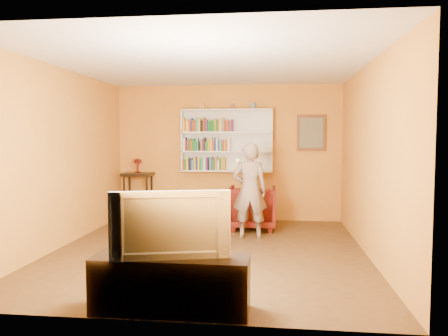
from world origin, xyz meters
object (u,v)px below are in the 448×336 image
Objects in this scene: bookshelf at (227,141)px; person at (250,190)px; armchair at (252,207)px; tv_cabinet at (171,284)px; television at (170,223)px; console_table at (138,181)px; ruby_lustre at (138,163)px.

bookshelf is 1.14× the size of person.
armchair is at bearing -55.24° from bookshelf.
bookshelf reaches higher than armchair.
armchair is 3.91m from tv_cabinet.
television reaches higher than tv_cabinet.
console_table is 2.70m from person.
person is at bearing -30.06° from ruby_lustre.
ruby_lustre is 2.54m from armchair.
person is at bearing -30.06° from console_table.
console_table is at bearing -31.75° from person.
console_table is 4.86m from tv_cabinet.
ruby_lustre is at bearing 97.49° from television.
television is (0.00, 0.00, 0.59)m from tv_cabinet.
ruby_lustre is (0.00, -0.00, 0.37)m from console_table.
tv_cabinet is (-0.57, -3.87, -0.13)m from armchair.
person reaches higher than tv_cabinet.
person reaches higher than console_table.
bookshelf is at bearing 5.09° from ruby_lustre.
ruby_lustre is 0.26× the size of television.
console_table is at bearing -174.91° from bookshelf.
armchair is (0.55, -0.79, -1.20)m from bookshelf.
console_table reaches higher than tv_cabinet.
tv_cabinet is at bearing -68.55° from console_table.
television is (-0.02, -4.66, -0.74)m from bookshelf.
television is at bearing -68.55° from ruby_lustre.
tv_cabinet is at bearing 78.14° from person.
armchair is at bearing -15.05° from ruby_lustre.
person reaches higher than armchair.
television reaches higher than armchair.
person is at bearing 79.83° from tv_cabinet.
armchair is (2.34, -0.63, -0.77)m from ruby_lustre.
console_table is at bearing 111.45° from tv_cabinet.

